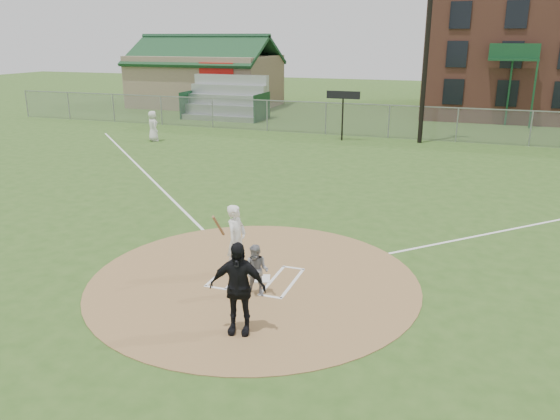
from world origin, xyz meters
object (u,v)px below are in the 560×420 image
(ondeck_player, at_px, (153,126))
(batter_at_plate, at_px, (236,240))
(catcher, at_px, (256,271))
(umpire, at_px, (238,288))
(home_plate, at_px, (261,279))

(ondeck_player, distance_m, batter_at_plate, 20.32)
(catcher, bearing_deg, batter_at_plate, 133.00)
(ondeck_player, bearing_deg, umpire, 166.19)
(home_plate, bearing_deg, batter_at_plate, 170.18)
(umpire, distance_m, ondeck_player, 23.20)
(catcher, bearing_deg, home_plate, 104.29)
(home_plate, height_order, umpire, umpire)
(home_plate, height_order, catcher, catcher)
(umpire, xyz_separation_m, batter_at_plate, (-1.23, 2.69, -0.06))
(home_plate, relative_size, umpire, 0.24)
(catcher, xyz_separation_m, umpire, (0.27, -1.71, 0.37))
(catcher, bearing_deg, umpire, -81.99)
(catcher, relative_size, batter_at_plate, 0.68)
(umpire, xyz_separation_m, ondeck_player, (-13.74, 18.70, -0.13))
(umpire, height_order, batter_at_plate, umpire)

